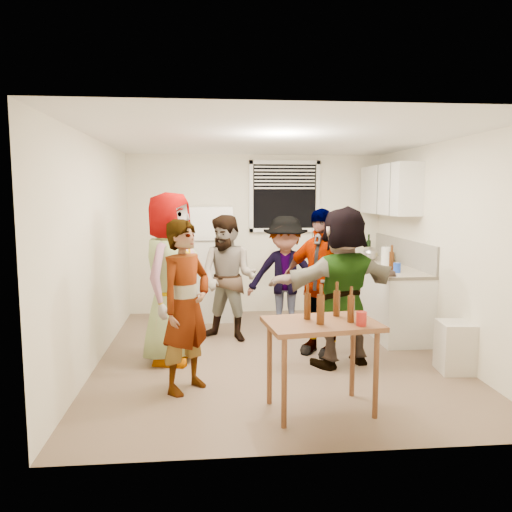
{
  "coord_description": "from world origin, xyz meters",
  "views": [
    {
      "loc": [
        -0.74,
        -5.63,
        1.88
      ],
      "look_at": [
        -0.19,
        0.26,
        1.15
      ],
      "focal_mm": 35.0,
      "sensor_mm": 36.0,
      "label": 1
    }
  ],
  "objects": [
    {
      "name": "room",
      "position": [
        0.0,
        0.0,
        0.0
      ],
      "size": [
        4.0,
        4.5,
        2.5
      ],
      "primitive_type": null,
      "color": "white",
      "rests_on": "ground"
    },
    {
      "name": "window",
      "position": [
        0.45,
        2.21,
        1.85
      ],
      "size": [
        1.12,
        0.1,
        1.06
      ],
      "primitive_type": null,
      "color": "white",
      "rests_on": "room"
    },
    {
      "name": "refrigerator",
      "position": [
        -0.75,
        1.88,
        0.85
      ],
      "size": [
        0.7,
        0.7,
        1.7
      ],
      "primitive_type": "cube",
      "color": "white",
      "rests_on": "ground"
    },
    {
      "name": "counter_lower",
      "position": [
        1.7,
        1.15,
        0.43
      ],
      "size": [
        0.6,
        2.2,
        0.86
      ],
      "primitive_type": "cube",
      "color": "white",
      "rests_on": "ground"
    },
    {
      "name": "countertop",
      "position": [
        1.7,
        1.15,
        0.88
      ],
      "size": [
        0.64,
        2.22,
        0.04
      ],
      "primitive_type": "cube",
      "color": "beige",
      "rests_on": "counter_lower"
    },
    {
      "name": "backsplash",
      "position": [
        1.99,
        1.15,
        1.08
      ],
      "size": [
        0.03,
        2.2,
        0.36
      ],
      "primitive_type": "cube",
      "color": "beige",
      "rests_on": "countertop"
    },
    {
      "name": "upper_cabinets",
      "position": [
        1.83,
        1.35,
        1.95
      ],
      "size": [
        0.34,
        1.6,
        0.7
      ],
      "primitive_type": "cube",
      "color": "white",
      "rests_on": "room"
    },
    {
      "name": "kettle",
      "position": [
        1.65,
        1.57,
        0.9
      ],
      "size": [
        0.33,
        0.3,
        0.22
      ],
      "primitive_type": null,
      "rotation": [
        0.0,
        0.0,
        -0.39
      ],
      "color": "silver",
      "rests_on": "countertop"
    },
    {
      "name": "paper_towel",
      "position": [
        1.68,
        1.0,
        0.9
      ],
      "size": [
        0.12,
        0.12,
        0.26
      ],
      "primitive_type": "cylinder",
      "color": "white",
      "rests_on": "countertop"
    },
    {
      "name": "wine_bottle",
      "position": [
        1.75,
        1.96,
        0.9
      ],
      "size": [
        0.07,
        0.07,
        0.27
      ],
      "primitive_type": "cylinder",
      "color": "black",
      "rests_on": "countertop"
    },
    {
      "name": "beer_bottle_counter",
      "position": [
        1.6,
        0.55,
        0.9
      ],
      "size": [
        0.06,
        0.06,
        0.25
      ],
      "primitive_type": "cylinder",
      "color": "#47230C",
      "rests_on": "countertop"
    },
    {
      "name": "blue_cup",
      "position": [
        1.62,
        0.4,
        0.9
      ],
      "size": [
        0.09,
        0.09,
        0.12
      ],
      "primitive_type": "cylinder",
      "color": "blue",
      "rests_on": "countertop"
    },
    {
      "name": "picture_frame",
      "position": [
        1.92,
        1.44,
        0.98
      ],
      "size": [
        0.02,
        0.19,
        0.16
      ],
      "primitive_type": "cube",
      "color": "tan",
      "rests_on": "countertop"
    },
    {
      "name": "trash_bin",
      "position": [
        1.86,
        -0.71,
        0.25
      ],
      "size": [
        0.4,
        0.4,
        0.54
      ],
      "primitive_type": "cube",
      "rotation": [
        0.0,
        0.0,
        -0.1
      ],
      "color": "beige",
      "rests_on": "ground"
    },
    {
      "name": "serving_table",
      "position": [
        0.21,
        -1.53,
        0.0
      ],
      "size": [
        1.02,
        0.74,
        0.8
      ],
      "primitive_type": null,
      "rotation": [
        0.0,
        0.0,
        0.13
      ],
      "color": "brown",
      "rests_on": "ground"
    },
    {
      "name": "beer_bottle_table",
      "position": [
        0.18,
        -1.61,
        0.8
      ],
      "size": [
        0.07,
        0.07,
        0.25
      ],
      "primitive_type": "cylinder",
      "color": "#47230C",
      "rests_on": "serving_table"
    },
    {
      "name": "red_cup",
      "position": [
        0.51,
        -1.69,
        0.8
      ],
      "size": [
        0.09,
        0.09,
        0.12
      ],
      "primitive_type": "cylinder",
      "color": "maroon",
      "rests_on": "serving_table"
    },
    {
      "name": "guest_grey",
      "position": [
        -1.18,
        -0.06,
        0.0
      ],
      "size": [
        2.11,
        1.53,
        0.61
      ],
      "primitive_type": "imported",
      "rotation": [
        0.0,
        0.0,
        1.22
      ],
      "color": "gray",
      "rests_on": "ground"
    },
    {
      "name": "guest_stripe",
      "position": [
        -0.97,
        -0.94,
        0.0
      ],
      "size": [
        1.64,
        1.53,
        0.4
      ],
      "primitive_type": "imported",
      "rotation": [
        0.0,
        0.0,
        0.86
      ],
      "color": "#141933",
      "rests_on": "ground"
    },
    {
      "name": "guest_back_left",
      "position": [
        -0.5,
        0.69,
        0.0
      ],
      "size": [
        1.41,
        1.8,
        0.61
      ],
      "primitive_type": "imported",
      "rotation": [
        0.0,
        0.0,
        -0.45
      ],
      "color": "brown",
      "rests_on": "ground"
    },
    {
      "name": "guest_back_right",
      "position": [
        0.28,
        0.98,
        0.0
      ],
      "size": [
        1.35,
        1.78,
        0.59
      ],
      "primitive_type": "imported",
      "rotation": [
        0.0,
        0.0,
        -0.22
      ],
      "color": "#3D3D42",
      "rests_on": "ground"
    },
    {
      "name": "guest_black",
      "position": [
        0.55,
        0.04,
        0.0
      ],
      "size": [
        1.9,
        1.96,
        0.42
      ],
      "primitive_type": "imported",
      "rotation": [
        0.0,
        0.0,
        -0.72
      ],
      "color": "black",
      "rests_on": "ground"
    },
    {
      "name": "guest_orange",
      "position": [
        0.71,
        -0.37,
        0.0
      ],
      "size": [
        2.09,
        2.18,
        0.52
      ],
      "primitive_type": "imported",
      "rotation": [
        0.0,
        0.0,
        3.45
      ],
      "color": "#C37642",
      "rests_on": "ground"
    }
  ]
}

